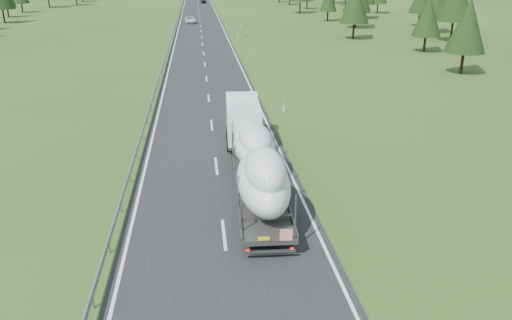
{
  "coord_description": "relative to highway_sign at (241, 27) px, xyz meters",
  "views": [
    {
      "loc": [
        -0.92,
        -12.39,
        12.31
      ],
      "look_at": [
        2.17,
        14.06,
        1.87
      ],
      "focal_mm": 35.0,
      "sensor_mm": 36.0,
      "label": 1
    }
  ],
  "objects": [
    {
      "name": "boat_truck",
      "position": [
        -5.03,
        -65.33,
        0.31
      ],
      "size": [
        3.05,
        18.13,
        4.22
      ],
      "color": "silver",
      "rests_on": "ground"
    },
    {
      "name": "road_surface",
      "position": [
        -7.2,
        20.0,
        -1.8
      ],
      "size": [
        10.0,
        400.0,
        0.02
      ],
      "primitive_type": "cube",
      "color": "black",
      "rests_on": "ground"
    },
    {
      "name": "distant_van",
      "position": [
        -9.36,
        24.9,
        -1.1
      ],
      "size": [
        2.65,
        5.23,
        1.42
      ],
      "primitive_type": "imported",
      "rotation": [
        0.0,
        0.0,
        0.06
      ],
      "color": "silver",
      "rests_on": "ground"
    },
    {
      "name": "marker_posts",
      "position": [
        -0.7,
        75.0,
        -1.27
      ],
      "size": [
        0.13,
        350.08,
        1.0
      ],
      "color": "silver",
      "rests_on": "ground"
    },
    {
      "name": "guardrail",
      "position": [
        -12.5,
        19.94,
        -1.21
      ],
      "size": [
        0.1,
        400.0,
        0.76
      ],
      "color": "slate",
      "rests_on": "ground"
    },
    {
      "name": "distant_car_dark",
      "position": [
        -5.29,
        88.23,
        -1.0
      ],
      "size": [
        2.04,
        4.77,
        1.61
      ],
      "primitive_type": "imported",
      "rotation": [
        0.0,
        0.0,
        0.03
      ],
      "color": "black",
      "rests_on": "ground"
    },
    {
      "name": "highway_sign",
      "position": [
        0.0,
        0.0,
        0.0
      ],
      "size": [
        0.08,
        0.9,
        2.6
      ],
      "color": "slate",
      "rests_on": "ground"
    }
  ]
}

